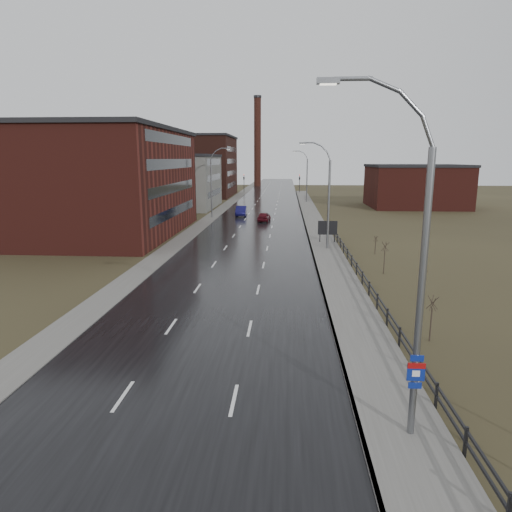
# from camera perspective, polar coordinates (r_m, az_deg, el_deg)

# --- Properties ---
(ground) EXTENTS (320.00, 320.00, 0.00)m
(ground) POSITION_cam_1_polar(r_m,az_deg,el_deg) (16.58, -13.20, -23.88)
(ground) COLOR #2D2819
(ground) RESTS_ON ground
(road) EXTENTS (14.00, 300.00, 0.06)m
(road) POSITION_cam_1_polar(r_m,az_deg,el_deg) (73.53, 0.41, 4.57)
(road) COLOR black
(road) RESTS_ON ground
(sidewalk_right) EXTENTS (3.20, 180.00, 0.18)m
(sidewalk_right) POSITION_cam_1_polar(r_m,az_deg,el_deg) (48.90, 8.76, 0.67)
(sidewalk_right) COLOR #595651
(sidewalk_right) RESTS_ON ground
(curb_right) EXTENTS (0.16, 180.00, 0.18)m
(curb_right) POSITION_cam_1_polar(r_m,az_deg,el_deg) (48.79, 6.98, 0.69)
(curb_right) COLOR slate
(curb_right) RESTS_ON ground
(sidewalk_left) EXTENTS (2.40, 260.00, 0.12)m
(sidewalk_left) POSITION_cam_1_polar(r_m,az_deg,el_deg) (74.46, -5.92, 4.62)
(sidewalk_left) COLOR #595651
(sidewalk_left) RESTS_ON ground
(warehouse_near) EXTENTS (22.44, 28.56, 13.50)m
(warehouse_near) POSITION_cam_1_polar(r_m,az_deg,el_deg) (63.13, -20.07, 8.74)
(warehouse_near) COLOR #471914
(warehouse_near) RESTS_ON ground
(warehouse_mid) EXTENTS (16.32, 20.40, 10.50)m
(warehouse_mid) POSITION_cam_1_polar(r_m,az_deg,el_deg) (93.57, -10.12, 9.21)
(warehouse_mid) COLOR slate
(warehouse_mid) RESTS_ON ground
(warehouse_far) EXTENTS (26.52, 24.48, 15.50)m
(warehouse_far) POSITION_cam_1_polar(r_m,az_deg,el_deg) (123.83, -9.11, 11.06)
(warehouse_far) COLOR #331611
(warehouse_far) RESTS_ON ground
(building_right) EXTENTS (18.36, 16.32, 8.50)m
(building_right) POSITION_cam_1_polar(r_m,az_deg,el_deg) (98.41, 19.32, 8.28)
(building_right) COLOR #471914
(building_right) RESTS_ON ground
(smokestack) EXTENTS (2.70, 2.70, 30.70)m
(smokestack) POSITION_cam_1_polar(r_m,az_deg,el_deg) (163.20, 0.19, 14.14)
(smokestack) COLOR #331611
(smokestack) RESTS_ON ground
(streetlight_main) EXTENTS (3.91, 0.29, 12.11)m
(streetlight_main) POSITION_cam_1_polar(r_m,az_deg,el_deg) (15.75, 19.00, -1.77)
(streetlight_main) COLOR slate
(streetlight_main) RESTS_ON ground
(streetlight_right_mid) EXTENTS (3.36, 0.28, 11.35)m
(streetlight_right_mid) POSITION_cam_1_polar(r_m,az_deg,el_deg) (49.09, 8.76, 7.49)
(streetlight_right_mid) COLOR slate
(streetlight_right_mid) RESTS_ON ground
(streetlight_left) EXTENTS (3.36, 0.28, 11.35)m
(streetlight_left) POSITION_cam_1_polar(r_m,az_deg,el_deg) (75.82, -5.39, 9.15)
(streetlight_left) COLOR slate
(streetlight_left) RESTS_ON ground
(streetlight_right_far) EXTENTS (3.36, 0.28, 11.35)m
(streetlight_right_far) POSITION_cam_1_polar(r_m,az_deg,el_deg) (102.92, 6.23, 9.89)
(streetlight_right_far) COLOR slate
(streetlight_right_far) RESTS_ON ground
(guardrail) EXTENTS (0.10, 53.05, 1.10)m
(guardrail) POSITION_cam_1_polar(r_m,az_deg,el_deg) (32.89, 14.17, -4.06)
(guardrail) COLOR black
(guardrail) RESTS_ON ground
(shrub_c) EXTENTS (0.60, 0.63, 2.52)m
(shrub_c) POSITION_cam_1_polar(r_m,az_deg,el_deg) (26.29, 21.07, -7.18)
(shrub_c) COLOR #382D23
(shrub_c) RESTS_ON ground
(shrub_d) EXTENTS (0.52, 0.55, 2.21)m
(shrub_d) POSITION_cam_1_polar(r_m,az_deg,el_deg) (33.22, 20.08, -3.46)
(shrub_d) COLOR #382D23
(shrub_d) RESTS_ON ground
(shrub_e) EXTENTS (0.65, 0.69, 2.76)m
(shrub_e) POSITION_cam_1_polar(r_m,az_deg,el_deg) (40.29, 15.77, -0.10)
(shrub_e) COLOR #382D23
(shrub_e) RESTS_ON ground
(shrub_f) EXTENTS (0.46, 0.48, 1.90)m
(shrub_f) POSITION_cam_1_polar(r_m,az_deg,el_deg) (48.36, 14.70, 1.39)
(shrub_f) COLOR #382D23
(shrub_f) RESTS_ON ground
(billboard) EXTENTS (2.22, 0.17, 2.65)m
(billboard) POSITION_cam_1_polar(r_m,az_deg,el_deg) (53.23, 8.93, 3.42)
(billboard) COLOR black
(billboard) RESTS_ON ground
(traffic_light_left) EXTENTS (0.58, 2.73, 5.30)m
(traffic_light_left) POSITION_cam_1_polar(r_m,az_deg,el_deg) (133.43, -1.52, 9.91)
(traffic_light_left) COLOR black
(traffic_light_left) RESTS_ON ground
(traffic_light_right) EXTENTS (0.58, 2.73, 5.30)m
(traffic_light_right) POSITION_cam_1_polar(r_m,az_deg,el_deg) (132.91, 5.47, 9.85)
(traffic_light_right) COLOR black
(traffic_light_right) RESTS_ON ground
(car_near) EXTENTS (1.93, 5.06, 1.65)m
(car_near) POSITION_cam_1_polar(r_m,az_deg,el_deg) (78.54, -1.87, 5.63)
(car_near) COLOR #100E46
(car_near) RESTS_ON ground
(car_far) EXTENTS (2.14, 4.39, 1.44)m
(car_far) POSITION_cam_1_polar(r_m,az_deg,el_deg) (71.51, 1.01, 4.91)
(car_far) COLOR #4C0C15
(car_far) RESTS_ON ground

